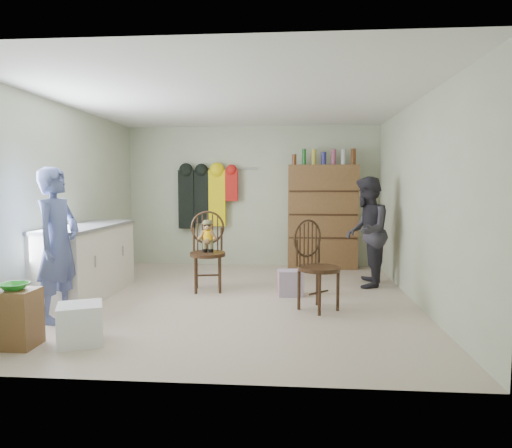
# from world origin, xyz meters

# --- Properties ---
(ground_plane) EXTENTS (5.00, 5.00, 0.00)m
(ground_plane) POSITION_xyz_m (0.00, 0.00, 0.00)
(ground_plane) COLOR beige
(ground_plane) RESTS_ON ground
(room_walls) EXTENTS (5.00, 5.00, 5.00)m
(room_walls) POSITION_xyz_m (0.00, 0.53, 1.58)
(room_walls) COLOR beige
(room_walls) RESTS_ON ground
(counter) EXTENTS (0.64, 1.86, 0.94)m
(counter) POSITION_xyz_m (-1.95, 0.00, 0.47)
(counter) COLOR silver
(counter) RESTS_ON ground
(stool) EXTENTS (0.37, 0.32, 0.53)m
(stool) POSITION_xyz_m (-1.76, -1.87, 0.26)
(stool) COLOR brown
(stool) RESTS_ON ground
(bowl) EXTENTS (0.24, 0.24, 0.06)m
(bowl) POSITION_xyz_m (-1.76, -1.87, 0.55)
(bowl) COLOR green
(bowl) RESTS_ON stool
(plastic_tub) EXTENTS (0.51, 0.50, 0.37)m
(plastic_tub) POSITION_xyz_m (-1.22, -1.75, 0.19)
(plastic_tub) COLOR white
(plastic_tub) RESTS_ON ground
(chair_front) EXTENTS (0.57, 0.57, 1.10)m
(chair_front) POSITION_xyz_m (-0.44, 0.47, 0.64)
(chair_front) COLOR #3A2414
(chair_front) RESTS_ON ground
(chair_far) EXTENTS (0.66, 0.66, 1.06)m
(chair_far) POSITION_xyz_m (0.99, -0.40, 0.57)
(chair_far) COLOR #3A2414
(chair_far) RESTS_ON ground
(striped_bag) EXTENTS (0.34, 0.28, 0.34)m
(striped_bag) POSITION_xyz_m (0.70, 0.24, 0.17)
(striped_bag) COLOR #E57286
(striped_bag) RESTS_ON ground
(person_left) EXTENTS (0.46, 0.64, 1.65)m
(person_left) POSITION_xyz_m (-1.78, -1.06, 0.83)
(person_left) COLOR #505C93
(person_left) RESTS_ON ground
(person_right) EXTENTS (0.74, 0.87, 1.58)m
(person_right) POSITION_xyz_m (1.78, 0.88, 0.79)
(person_right) COLOR #2D2B33
(person_right) RESTS_ON ground
(dresser) EXTENTS (1.20, 0.39, 2.07)m
(dresser) POSITION_xyz_m (1.25, 2.30, 0.91)
(dresser) COLOR brown
(dresser) RESTS_ON ground
(coat_rack) EXTENTS (1.42, 0.12, 1.09)m
(coat_rack) POSITION_xyz_m (-0.83, 2.38, 1.25)
(coat_rack) COLOR #99999E
(coat_rack) RESTS_ON ground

